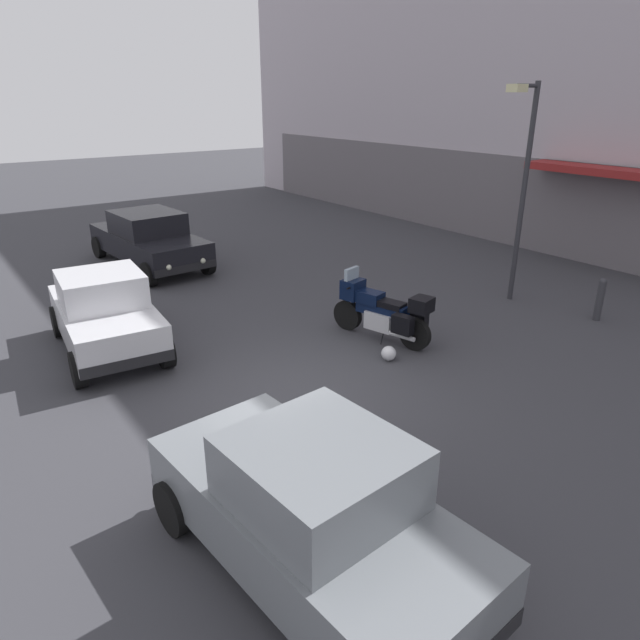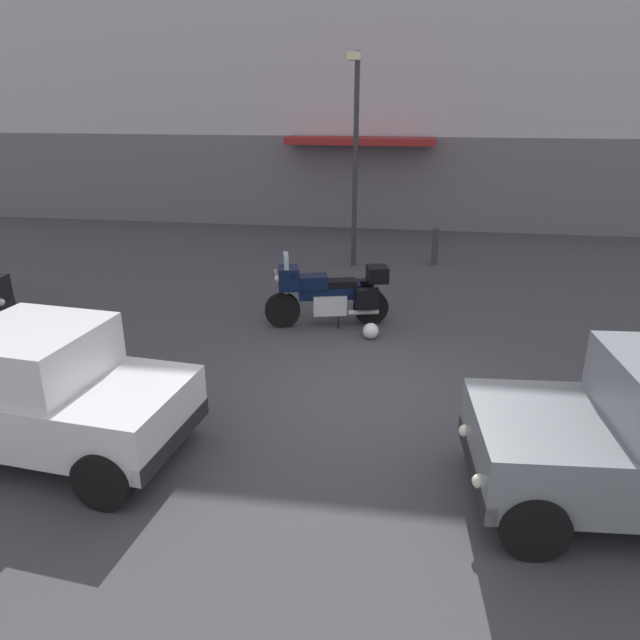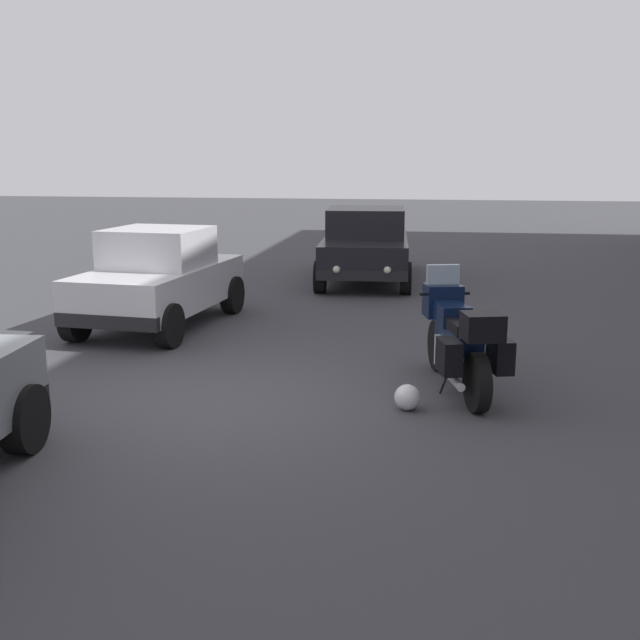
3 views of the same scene
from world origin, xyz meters
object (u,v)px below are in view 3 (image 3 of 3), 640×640
Objects in this scene: helmet at (407,397)px; car_compact_side at (159,278)px; motorcycle at (458,338)px; car_sedan_far at (366,244)px.

car_compact_side is (-3.52, -4.05, 0.63)m from helmet.
car_sedan_far is at bearing -1.49° from motorcycle.
motorcycle is 5.34m from car_compact_side.
helmet is 0.08× the size of car_compact_side.
car_sedan_far is (-8.70, -1.25, 0.64)m from helmet.
car_compact_side is (5.18, -2.79, -0.01)m from car_sedan_far.
helmet is 8.82m from car_sedan_far.
motorcycle reaches higher than helmet.
car_compact_side reaches higher than helmet.
motorcycle is at bearing -114.89° from car_compact_side.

